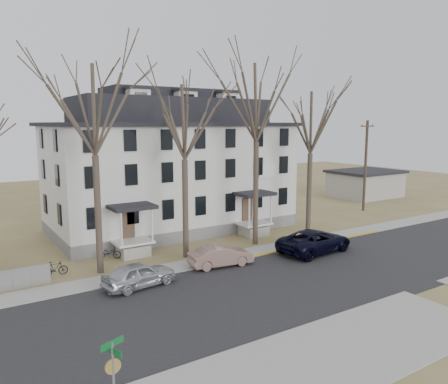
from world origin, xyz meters
TOP-DOWN VIEW (x-y plane):
  - ground at (0.00, 0.00)m, footprint 120.00×120.00m
  - main_road at (0.00, 2.00)m, footprint 120.00×10.00m
  - far_sidewalk at (0.00, 8.00)m, footprint 120.00×2.00m
  - near_sidewalk_left at (-8.00, -5.00)m, footprint 20.00×5.00m
  - yellow_curb at (5.00, 7.10)m, footprint 14.00×0.25m
  - boarding_house at (-2.00, 17.95)m, footprint 20.80×12.36m
  - distant_building at (26.00, 20.00)m, footprint 8.50×6.50m
  - tree_far_left at (-11.00, 9.80)m, footprint 8.40×8.40m
  - tree_mid_left at (-5.00, 9.80)m, footprint 7.80×7.80m
  - tree_center at (1.00, 9.80)m, footprint 9.00×9.00m
  - tree_mid_right at (6.50, 9.80)m, footprint 7.80×7.80m
  - utility_pole_far at (18.50, 14.00)m, footprint 2.00×0.28m
  - car_silver at (-9.92, 6.10)m, footprint 4.39×2.24m
  - car_tan at (-4.11, 6.70)m, footprint 4.33×1.99m
  - car_navy at (3.21, 5.66)m, footprint 6.13×3.26m
  - bicycle_left at (-9.69, 12.13)m, footprint 1.69×1.27m
  - bicycle_right at (-13.52, 10.58)m, footprint 1.51×0.52m
  - street_sign at (-14.97, -4.53)m, footprint 0.83×0.83m

SIDE VIEW (x-z plane):
  - ground at x=0.00m, z-range 0.00..0.00m
  - main_road at x=0.00m, z-range -0.02..0.02m
  - far_sidewalk at x=0.00m, z-range -0.04..0.04m
  - near_sidewalk_left at x=-8.00m, z-range -0.04..0.04m
  - yellow_curb at x=5.00m, z-range -0.03..0.03m
  - bicycle_left at x=-9.69m, z-range 0.00..0.85m
  - bicycle_right at x=-13.52m, z-range 0.00..0.89m
  - car_tan at x=-4.11m, z-range 0.00..1.38m
  - car_silver at x=-9.92m, z-range 0.00..1.43m
  - car_navy at x=3.21m, z-range 0.00..1.64m
  - distant_building at x=26.00m, z-range 0.00..3.35m
  - street_sign at x=-14.97m, z-range 0.44..3.36m
  - utility_pole_far at x=18.50m, z-range 0.15..9.65m
  - boarding_house at x=-2.00m, z-range -0.65..11.40m
  - tree_mid_left at x=-5.00m, z-range 3.23..15.97m
  - tree_mid_right at x=6.50m, z-range 3.23..15.97m
  - tree_far_left at x=-11.00m, z-range 3.48..17.20m
  - tree_center at x=1.00m, z-range 3.73..18.43m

